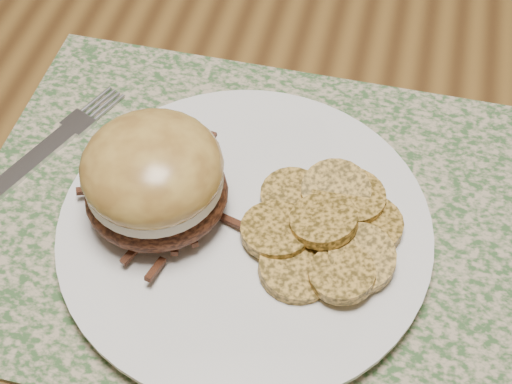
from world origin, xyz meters
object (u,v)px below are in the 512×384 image
Objects in this scene: pork_sandwich at (154,179)px; fork at (35,159)px; dining_table at (456,105)px; dinner_plate at (245,229)px.

fork is at bearing 144.72° from pork_sandwich.
dining_table is 8.03× the size of fork.
dinner_plate reaches higher than dining_table.
dinner_plate is 1.99× the size of pork_sandwich.
dinner_plate reaches higher than fork.
dinner_plate is (-0.16, -0.26, 0.09)m from dining_table.
dining_table is 5.77× the size of dinner_plate.
fork is at bearing -146.41° from dining_table.
dining_table is at bearing 58.40° from dinner_plate.
dinner_plate is 0.08m from pork_sandwich.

